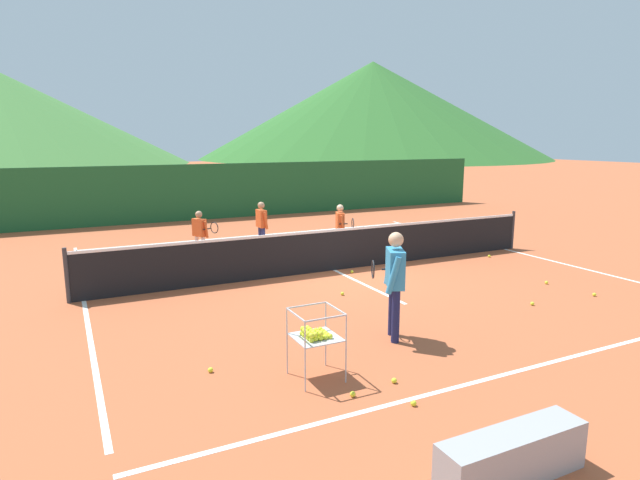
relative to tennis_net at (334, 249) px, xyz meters
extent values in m
plane|color=#B25633|center=(0.00, 0.00, -0.50)|extent=(120.00, 120.00, 0.00)
cube|color=white|center=(0.00, -5.85, -0.50)|extent=(10.68, 0.08, 0.01)
cube|color=white|center=(0.00, 5.06, -0.50)|extent=(10.68, 0.08, 0.01)
cube|color=white|center=(-5.34, 0.00, -0.50)|extent=(0.08, 10.92, 0.01)
cube|color=white|center=(5.34, 0.00, -0.50)|extent=(0.08, 10.92, 0.01)
cube|color=white|center=(0.00, 0.00, -0.50)|extent=(0.08, 5.71, 0.01)
cylinder|color=#333338|center=(-5.59, 0.00, 0.03)|extent=(0.08, 0.08, 1.05)
cylinder|color=#333338|center=(5.59, 0.00, 0.03)|extent=(0.08, 0.08, 1.05)
cube|color=black|center=(0.00, 0.00, -0.04)|extent=(11.11, 0.02, 0.92)
cube|color=white|center=(0.00, 0.00, 0.45)|extent=(11.11, 0.03, 0.06)
cylinder|color=#191E4C|center=(-1.22, -4.30, -0.09)|extent=(0.12, 0.12, 0.82)
cylinder|color=#191E4C|center=(-1.09, -4.01, -0.09)|extent=(0.12, 0.12, 0.82)
cube|color=#338CBF|center=(-1.16, -4.15, 0.61)|extent=(0.41, 0.54, 0.58)
sphere|color=#DBAD84|center=(-1.16, -4.15, 1.04)|extent=(0.23, 0.23, 0.23)
cylinder|color=#338CBF|center=(-1.34, -4.38, 0.57)|extent=(0.24, 0.17, 0.56)
cylinder|color=#338CBF|center=(-1.07, -3.88, 0.57)|extent=(0.19, 0.15, 0.57)
torus|color=#262628|center=(-1.31, -3.77, 0.52)|extent=(0.14, 0.27, 0.29)
cylinder|color=black|center=(-1.09, -3.88, 0.52)|extent=(0.21, 0.12, 0.03)
cylinder|color=silver|center=(-2.60, 2.49, -0.19)|extent=(0.09, 0.09, 0.62)
cylinder|color=silver|center=(-2.49, 2.28, -0.19)|extent=(0.09, 0.09, 0.62)
cube|color=#E55926|center=(-2.54, 2.38, 0.34)|extent=(0.32, 0.41, 0.44)
sphere|color=tan|center=(-2.54, 2.38, 0.67)|extent=(0.17, 0.17, 0.17)
cylinder|color=#E55926|center=(-2.59, 2.60, 0.31)|extent=(0.18, 0.13, 0.43)
cylinder|color=#E55926|center=(-2.42, 2.21, 0.31)|extent=(0.14, 0.12, 0.43)
torus|color=#262628|center=(-2.18, 2.32, 0.32)|extent=(0.15, 0.27, 0.29)
cylinder|color=black|center=(-2.40, 2.22, 0.32)|extent=(0.21, 0.12, 0.03)
cylinder|color=navy|center=(-0.79, 2.85, -0.17)|extent=(0.10, 0.10, 0.67)
cylinder|color=navy|center=(-0.79, 2.59, -0.17)|extent=(0.10, 0.10, 0.67)
cube|color=#E55926|center=(-0.79, 2.72, 0.40)|extent=(0.19, 0.40, 0.47)
sphere|color=tan|center=(-0.79, 2.72, 0.76)|extent=(0.18, 0.18, 0.18)
cylinder|color=#E55926|center=(-0.73, 2.95, 0.38)|extent=(0.18, 0.07, 0.46)
cylinder|color=#E55926|center=(-0.75, 2.49, 0.37)|extent=(0.14, 0.07, 0.46)
cylinder|color=silver|center=(0.97, 1.56, -0.17)|extent=(0.10, 0.10, 0.66)
cylinder|color=silver|center=(0.88, 1.32, -0.17)|extent=(0.10, 0.10, 0.66)
cube|color=#E55926|center=(0.93, 1.44, 0.39)|extent=(0.30, 0.43, 0.46)
sphere|color=#DBAD84|center=(0.93, 1.44, 0.74)|extent=(0.18, 0.18, 0.18)
cylinder|color=#E55926|center=(1.05, 1.63, 0.36)|extent=(0.19, 0.13, 0.45)
cylinder|color=#E55926|center=(0.88, 1.22, 0.36)|extent=(0.15, 0.11, 0.45)
torus|color=#262628|center=(1.13, 1.13, 0.36)|extent=(0.12, 0.28, 0.29)
cylinder|color=black|center=(0.90, 1.21, 0.36)|extent=(0.22, 0.10, 0.03)
cylinder|color=#B7B7BC|center=(-3.09, -4.57, -0.05)|extent=(0.02, 0.02, 0.89)
cylinder|color=#B7B7BC|center=(-2.53, -4.57, -0.05)|extent=(0.02, 0.02, 0.89)
cylinder|color=#B7B7BC|center=(-3.09, -5.13, -0.05)|extent=(0.02, 0.02, 0.89)
cylinder|color=#B7B7BC|center=(-2.53, -5.13, -0.05)|extent=(0.02, 0.02, 0.89)
cube|color=#B7B7BC|center=(-2.81, -4.85, 0.05)|extent=(0.56, 0.56, 0.01)
cube|color=#B7B7BC|center=(-2.81, -4.57, 0.39)|extent=(0.56, 0.02, 0.02)
cube|color=#B7B7BC|center=(-2.81, -5.13, 0.39)|extent=(0.56, 0.02, 0.02)
cube|color=#B7B7BC|center=(-3.09, -4.85, 0.39)|extent=(0.02, 0.56, 0.02)
cube|color=#B7B7BC|center=(-2.53, -4.85, 0.39)|extent=(0.02, 0.56, 0.02)
sphere|color=yellow|center=(-2.94, -4.98, 0.08)|extent=(0.07, 0.07, 0.07)
sphere|color=yellow|center=(-2.94, -4.92, 0.08)|extent=(0.07, 0.07, 0.07)
sphere|color=yellow|center=(-2.94, -4.86, 0.08)|extent=(0.07, 0.07, 0.07)
sphere|color=yellow|center=(-2.94, -4.79, 0.08)|extent=(0.07, 0.07, 0.07)
sphere|color=yellow|center=(-2.95, -4.72, 0.08)|extent=(0.07, 0.07, 0.07)
sphere|color=yellow|center=(-2.88, -4.97, 0.09)|extent=(0.07, 0.07, 0.07)
sphere|color=yellow|center=(-2.88, -4.91, 0.08)|extent=(0.07, 0.07, 0.07)
sphere|color=yellow|center=(-2.87, -4.85, 0.08)|extent=(0.07, 0.07, 0.07)
sphere|color=yellow|center=(-2.88, -4.79, 0.08)|extent=(0.07, 0.07, 0.07)
sphere|color=yellow|center=(-2.88, -4.72, 0.08)|extent=(0.07, 0.07, 0.07)
sphere|color=yellow|center=(-2.81, -4.98, 0.09)|extent=(0.07, 0.07, 0.07)
sphere|color=yellow|center=(-2.81, -4.92, 0.09)|extent=(0.07, 0.07, 0.07)
sphere|color=yellow|center=(-2.82, -4.85, 0.09)|extent=(0.07, 0.07, 0.07)
sphere|color=yellow|center=(-2.81, -4.79, 0.08)|extent=(0.07, 0.07, 0.07)
sphere|color=yellow|center=(-2.81, -4.72, 0.08)|extent=(0.07, 0.07, 0.07)
sphere|color=yellow|center=(-2.74, -4.97, 0.08)|extent=(0.07, 0.07, 0.07)
sphere|color=yellow|center=(-2.74, -4.92, 0.08)|extent=(0.07, 0.07, 0.07)
sphere|color=yellow|center=(-2.74, -4.85, 0.09)|extent=(0.07, 0.07, 0.07)
sphere|color=yellow|center=(-2.75, -4.78, 0.08)|extent=(0.07, 0.07, 0.07)
sphere|color=yellow|center=(-2.75, -4.73, 0.09)|extent=(0.07, 0.07, 0.07)
sphere|color=yellow|center=(-2.68, -4.98, 0.09)|extent=(0.07, 0.07, 0.07)
sphere|color=yellow|center=(-2.68, -4.92, 0.08)|extent=(0.07, 0.07, 0.07)
sphere|color=yellow|center=(-2.68, -4.85, 0.08)|extent=(0.07, 0.07, 0.07)
sphere|color=yellow|center=(-2.68, -4.78, 0.09)|extent=(0.07, 0.07, 0.07)
sphere|color=yellow|center=(-2.69, -4.72, 0.09)|extent=(0.07, 0.07, 0.07)
sphere|color=yellow|center=(-2.94, -4.98, 0.14)|extent=(0.07, 0.07, 0.07)
sphere|color=yellow|center=(-2.94, -4.91, 0.14)|extent=(0.07, 0.07, 0.07)
sphere|color=yellow|center=(-2.94, -4.84, 0.14)|extent=(0.07, 0.07, 0.07)
sphere|color=yellow|center=(-2.94, -4.79, 0.14)|extent=(0.07, 0.07, 0.07)
sphere|color=yellow|center=(-2.94, -4.73, 0.14)|extent=(0.07, 0.07, 0.07)
sphere|color=yellow|center=(-2.88, -4.98, 0.14)|extent=(0.07, 0.07, 0.07)
sphere|color=yellow|center=(-2.88, -4.91, 0.14)|extent=(0.07, 0.07, 0.07)
sphere|color=yellow|center=(-2.87, -4.85, 0.14)|extent=(0.07, 0.07, 0.07)
sphere|color=yellow|center=(-2.87, -4.78, 0.14)|extent=(0.07, 0.07, 0.07)
sphere|color=yellow|center=(-2.87, -4.72, 0.14)|extent=(0.07, 0.07, 0.07)
sphere|color=yellow|center=(-2.81, -4.98, 0.14)|extent=(0.07, 0.07, 0.07)
sphere|color=yellow|center=(-2.81, -4.91, 0.14)|extent=(0.07, 0.07, 0.07)
sphere|color=yellow|center=(-2.64, -5.50, -0.47)|extent=(0.07, 0.07, 0.07)
sphere|color=yellow|center=(3.59, -4.06, -0.47)|extent=(0.07, 0.07, 0.07)
sphere|color=yellow|center=(-2.00, -5.42, -0.47)|extent=(0.07, 0.07, 0.07)
sphere|color=yellow|center=(3.46, -3.03, -0.47)|extent=(0.07, 0.07, 0.07)
sphere|color=yellow|center=(4.22, -0.58, -0.47)|extent=(0.07, 0.07, 0.07)
sphere|color=yellow|center=(2.05, -3.93, -0.47)|extent=(0.07, 0.07, 0.07)
sphere|color=yellow|center=(-0.78, -1.83, -0.47)|extent=(0.07, 0.07, 0.07)
sphere|color=yellow|center=(0.24, -0.42, -0.47)|extent=(0.07, 0.07, 0.07)
sphere|color=yellow|center=(-3.99, -4.10, -0.47)|extent=(0.07, 0.07, 0.07)
sphere|color=yellow|center=(-2.12, -6.00, -0.47)|extent=(0.07, 0.07, 0.07)
cube|color=#1E5B2D|center=(0.00, 9.09, 0.54)|extent=(23.50, 0.08, 2.09)
cube|color=#99999E|center=(-2.13, -7.46, -0.27)|extent=(1.50, 0.36, 0.46)
cone|color=#2D6628|center=(38.13, 60.10, 6.70)|extent=(52.74, 52.74, 14.40)
camera|label=1|loc=(-5.54, -10.50, 2.52)|focal=29.49mm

